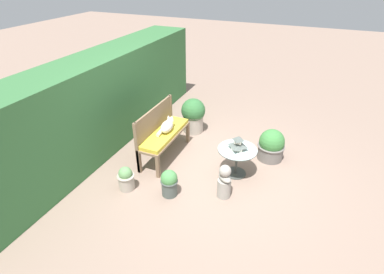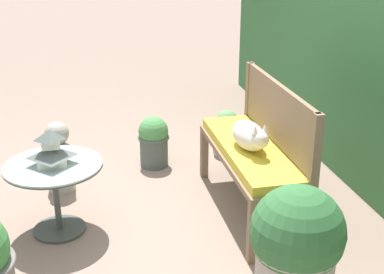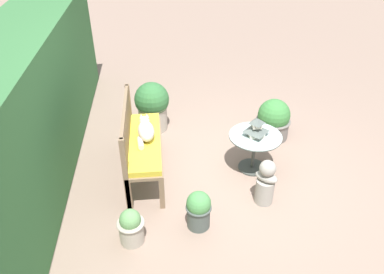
# 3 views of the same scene
# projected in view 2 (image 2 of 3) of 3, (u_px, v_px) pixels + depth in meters

# --- Properties ---
(ground) EXTENTS (30.00, 30.00, 0.00)m
(ground) POSITION_uv_depth(u_px,v_px,m) (122.00, 218.00, 3.98)
(ground) COLOR gray
(garden_bench) EXTENTS (1.34, 0.43, 0.54)m
(garden_bench) POSITION_uv_depth(u_px,v_px,m) (250.00, 156.00, 3.91)
(garden_bench) COLOR #7F664C
(garden_bench) RESTS_ON ground
(bench_backrest) EXTENTS (1.34, 0.06, 0.99)m
(bench_backrest) POSITION_uv_depth(u_px,v_px,m) (277.00, 122.00, 3.86)
(bench_backrest) COLOR #7F664C
(bench_backrest) RESTS_ON ground
(cat) EXTENTS (0.51, 0.23, 0.24)m
(cat) POSITION_uv_depth(u_px,v_px,m) (250.00, 136.00, 3.79)
(cat) COLOR silver
(cat) RESTS_ON garden_bench
(patio_table) EXTENTS (0.67, 0.67, 0.52)m
(patio_table) POSITION_uv_depth(u_px,v_px,m) (54.00, 179.00, 3.66)
(patio_table) COLOR #424742
(patio_table) RESTS_ON ground
(pagoda_birdhouse) EXTENTS (0.26, 0.26, 0.25)m
(pagoda_birdhouse) POSITION_uv_depth(u_px,v_px,m) (51.00, 150.00, 3.58)
(pagoda_birdhouse) COLOR beige
(pagoda_birdhouse) RESTS_ON patio_table
(garden_bust) EXTENTS (0.29, 0.30, 0.59)m
(garden_bust) POSITION_uv_depth(u_px,v_px,m) (59.00, 158.00, 4.30)
(garden_bust) COLOR #A39E93
(garden_bust) RESTS_ON ground
(potted_plant_table_far) EXTENTS (0.52, 0.52, 0.76)m
(potted_plant_table_far) POSITION_uv_depth(u_px,v_px,m) (296.00, 249.00, 2.90)
(potted_plant_table_far) COLOR #ADA393
(potted_plant_table_far) RESTS_ON ground
(potted_plant_bench_left) EXTENTS (0.29, 0.29, 0.42)m
(potted_plant_bench_left) POSITION_uv_depth(u_px,v_px,m) (227.00, 132.00, 5.04)
(potted_plant_bench_left) COLOR #ADA393
(potted_plant_bench_left) RESTS_ON ground
(potted_plant_path_edge) EXTENTS (0.28, 0.28, 0.46)m
(potted_plant_path_edge) POSITION_uv_depth(u_px,v_px,m) (154.00, 141.00, 4.75)
(potted_plant_path_edge) COLOR #4C5651
(potted_plant_path_edge) RESTS_ON ground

